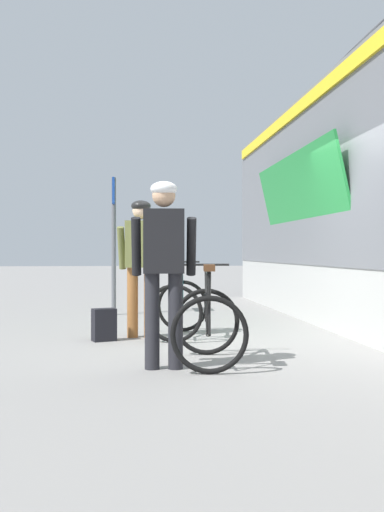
{
  "coord_description": "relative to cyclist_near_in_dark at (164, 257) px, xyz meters",
  "views": [
    {
      "loc": [
        -1.51,
        -6.97,
        1.1
      ],
      "look_at": [
        -0.72,
        0.3,
        1.05
      ],
      "focal_mm": 42.08,
      "sensor_mm": 36.0,
      "label": 1
    }
  ],
  "objects": [
    {
      "name": "ground_plane",
      "position": [
        1.17,
        1.35,
        -1.05
      ],
      "size": [
        80.0,
        80.0,
        0.0
      ],
      "primitive_type": "plane",
      "color": "gray"
    },
    {
      "name": "cyclist_near_in_dark",
      "position": [
        0.0,
        0.0,
        0.0
      ],
      "size": [
        0.62,
        0.33,
        1.76
      ],
      "color": "#232328",
      "rests_on": "ground"
    },
    {
      "name": "cyclist_far_in_olive",
      "position": [
        -0.17,
        2.1,
        0.0
      ],
      "size": [
        0.65,
        0.38,
        1.76
      ],
      "color": "#935B2D",
      "rests_on": "ground"
    },
    {
      "name": "bicycle_near_black",
      "position": [
        0.44,
        0.21,
        -0.65
      ],
      "size": [
        0.82,
        1.14,
        0.99
      ],
      "color": "black",
      "rests_on": "ground"
    },
    {
      "name": "bicycle_far_teal",
      "position": [
        0.31,
        2.1,
        -0.65
      ],
      "size": [
        0.9,
        1.19,
        0.99
      ],
      "color": "black",
      "rests_on": "ground"
    },
    {
      "name": "backpack_on_platform",
      "position": [
        -0.63,
        1.85,
        -0.85
      ],
      "size": [
        0.32,
        0.26,
        0.4
      ],
      "primitive_type": "cube",
      "rotation": [
        0.0,
        0.0,
        0.33
      ],
      "color": "black",
      "rests_on": "ground"
    },
    {
      "name": "platform_sign_post",
      "position": [
        -0.58,
        4.95,
        0.57
      ],
      "size": [
        0.08,
        0.7,
        2.4
      ],
      "color": "#595B60",
      "rests_on": "ground"
    }
  ]
}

